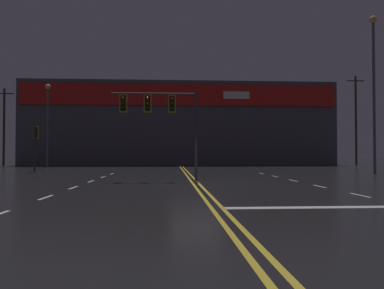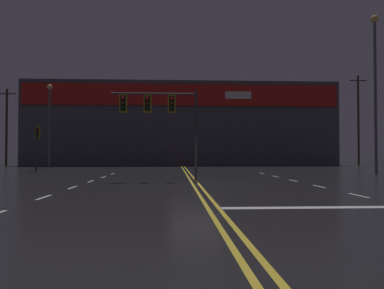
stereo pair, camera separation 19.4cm
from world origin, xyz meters
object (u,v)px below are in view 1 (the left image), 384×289
traffic_signal_corner_northwest (35,138)px  streetlight_far_right (374,75)px  streetlight_far_left (48,114)px  traffic_signal_median (159,109)px

traffic_signal_corner_northwest → streetlight_far_right: (25.60, -4.29, 4.48)m
traffic_signal_corner_northwest → streetlight_far_left: bearing=102.2°
streetlight_far_right → streetlight_far_left: bearing=154.1°
traffic_signal_corner_northwest → traffic_signal_median: bearing=-45.0°
traffic_signal_median → traffic_signal_corner_northwest: (-10.14, 10.14, -1.21)m
streetlight_far_right → traffic_signal_median: bearing=-159.3°
traffic_signal_median → streetlight_far_right: (15.46, 5.85, 3.27)m
traffic_signal_corner_northwest → streetlight_far_right: 26.35m
traffic_signal_median → streetlight_far_left: bearing=122.2°
traffic_signal_corner_northwest → streetlight_far_right: streetlight_far_right is taller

